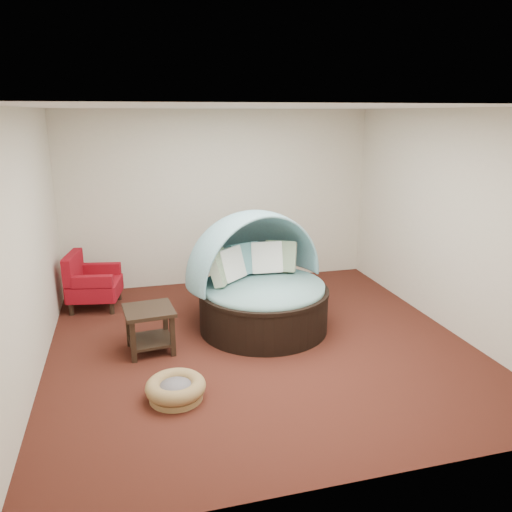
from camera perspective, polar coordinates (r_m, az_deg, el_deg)
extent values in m
plane|color=#481E14|center=(6.25, 0.47, -9.97)|extent=(5.00, 5.00, 0.00)
plane|color=beige|center=(8.16, -4.18, 6.57)|extent=(5.00, 0.00, 5.00)
plane|color=beige|center=(3.53, 11.36, -6.60)|extent=(5.00, 0.00, 5.00)
plane|color=beige|center=(5.67, -24.69, 0.87)|extent=(0.00, 5.00, 5.00)
plane|color=beige|center=(6.85, 21.15, 3.69)|extent=(0.00, 5.00, 5.00)
plane|color=white|center=(5.61, 0.54, 16.66)|extent=(5.00, 5.00, 0.00)
cylinder|color=black|center=(6.56, 0.86, -6.20)|extent=(2.11, 2.11, 0.51)
cylinder|color=black|center=(6.47, 0.87, -3.96)|extent=(2.13, 2.13, 0.05)
cylinder|color=#7BB2AC|center=(6.45, 0.87, -3.65)|extent=(1.99, 1.99, 0.11)
cube|color=#427049|center=(6.36, -4.21, -1.35)|extent=(0.41, 0.49, 0.44)
cube|color=white|center=(6.50, -2.93, -0.94)|extent=(0.48, 0.46, 0.44)
cube|color=#66A8B1|center=(6.73, -1.33, -0.32)|extent=(0.48, 0.36, 0.44)
cube|color=white|center=(6.80, 1.20, -0.17)|extent=(0.44, 0.27, 0.44)
cube|color=#427049|center=(6.86, 2.82, -0.02)|extent=(0.49, 0.40, 0.44)
cylinder|color=olive|center=(5.21, -9.11, -15.49)|extent=(0.55, 0.55, 0.06)
torus|color=olive|center=(5.16, -9.16, -14.52)|extent=(0.62, 0.62, 0.15)
cylinder|color=slate|center=(5.17, -9.15, -14.72)|extent=(0.37, 0.37, 0.09)
cylinder|color=black|center=(7.50, -20.35, -5.74)|extent=(0.08, 0.08, 0.17)
cylinder|color=black|center=(8.00, -19.30, -4.27)|extent=(0.08, 0.08, 0.17)
cylinder|color=black|center=(7.36, -16.15, -5.75)|extent=(0.08, 0.08, 0.17)
cylinder|color=black|center=(7.88, -15.36, -4.25)|extent=(0.08, 0.08, 0.17)
cube|color=maroon|center=(7.61, -17.92, -3.54)|extent=(0.81, 0.81, 0.24)
cube|color=maroon|center=(7.59, -20.19, -1.23)|extent=(0.25, 0.71, 0.41)
cube|color=maroon|center=(7.26, -18.23, -2.80)|extent=(0.57, 0.21, 0.17)
cube|color=maroon|center=(7.81, -17.24, -1.39)|extent=(0.57, 0.21, 0.17)
cube|color=black|center=(6.00, -12.17, -6.09)|extent=(0.61, 0.61, 0.04)
cube|color=black|center=(6.15, -11.96, -9.39)|extent=(0.54, 0.54, 0.03)
cube|color=black|center=(5.88, -13.86, -9.55)|extent=(0.06, 0.06, 0.49)
cube|color=black|center=(6.29, -14.38, -7.86)|extent=(0.06, 0.06, 0.49)
cube|color=black|center=(5.93, -9.51, -9.04)|extent=(0.06, 0.06, 0.49)
cube|color=black|center=(6.34, -10.32, -7.39)|extent=(0.06, 0.06, 0.49)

